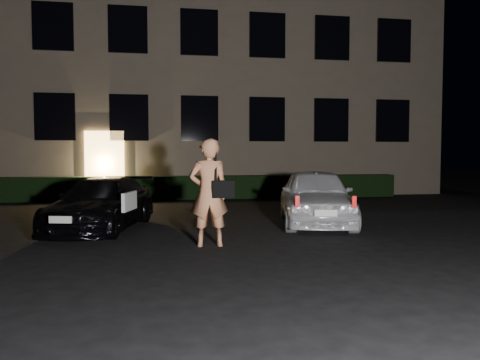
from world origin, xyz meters
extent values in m
plane|color=black|center=(0.00, 0.00, 0.00)|extent=(80.00, 80.00, 0.00)
cube|color=#6C5E4D|center=(0.00, 15.00, 6.00)|extent=(20.00, 8.00, 12.00)
cube|color=#FEC569|center=(-3.50, 10.94, 1.25)|extent=(1.40, 0.10, 2.50)
cube|color=black|center=(-5.20, 10.94, 3.00)|extent=(1.40, 0.10, 1.70)
cube|color=black|center=(-2.60, 10.94, 3.00)|extent=(1.40, 0.10, 1.70)
cube|color=black|center=(0.00, 10.94, 3.00)|extent=(1.40, 0.10, 1.70)
cube|color=black|center=(2.60, 10.94, 3.00)|extent=(1.40, 0.10, 1.70)
cube|color=black|center=(5.20, 10.94, 3.00)|extent=(1.40, 0.10, 1.70)
cube|color=black|center=(7.80, 10.94, 3.00)|extent=(1.40, 0.10, 1.70)
cube|color=black|center=(-5.20, 10.94, 6.20)|extent=(1.40, 0.10, 1.70)
cube|color=black|center=(-2.60, 10.94, 6.20)|extent=(1.40, 0.10, 1.70)
cube|color=black|center=(0.00, 10.94, 6.20)|extent=(1.40, 0.10, 1.70)
cube|color=black|center=(2.60, 10.94, 6.20)|extent=(1.40, 0.10, 1.70)
cube|color=black|center=(5.20, 10.94, 6.20)|extent=(1.40, 0.10, 1.70)
cube|color=black|center=(7.80, 10.94, 6.20)|extent=(1.40, 0.10, 1.70)
cube|color=black|center=(0.00, 10.50, 0.42)|extent=(15.00, 0.70, 0.85)
imported|color=black|center=(-2.72, 3.83, 0.56)|extent=(2.44, 4.14, 1.13)
cube|color=white|center=(-2.06, 2.93, 0.70)|extent=(0.26, 0.80, 0.38)
cube|color=silver|center=(-3.19, 1.87, 0.49)|extent=(0.41, 0.13, 0.13)
imported|color=white|center=(2.16, 3.77, 0.67)|extent=(2.37, 4.15, 1.33)
cube|color=red|center=(1.23, 2.06, 0.73)|extent=(0.09, 0.07, 0.22)
cube|color=red|center=(2.31, 1.83, 0.73)|extent=(0.09, 0.07, 0.22)
cube|color=silver|center=(1.76, 1.90, 0.50)|extent=(0.44, 0.13, 0.13)
imported|color=#DF8B5F|center=(-0.57, 1.54, 0.97)|extent=(0.71, 0.47, 1.93)
cube|color=black|center=(-0.33, 1.41, 1.04)|extent=(0.40, 0.18, 0.31)
cube|color=black|center=(-0.46, 1.45, 1.47)|extent=(0.04, 0.06, 0.60)
camera|label=1|loc=(-1.38, -6.80, 1.66)|focal=35.00mm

